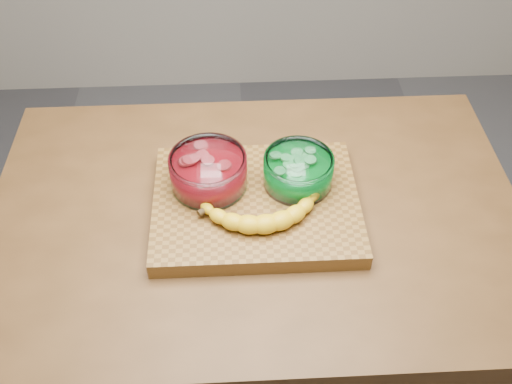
{
  "coord_description": "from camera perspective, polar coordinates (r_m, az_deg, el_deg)",
  "views": [
    {
      "loc": [
        -0.04,
        -0.85,
        1.85
      ],
      "look_at": [
        0.0,
        0.0,
        0.96
      ],
      "focal_mm": 40.0,
      "sensor_mm": 36.0,
      "label": 1
    }
  ],
  "objects": [
    {
      "name": "counter",
      "position": [
        1.64,
        0.0,
        -12.4
      ],
      "size": [
        1.2,
        0.8,
        0.9
      ],
      "primitive_type": "cube",
      "color": "#523418",
      "rests_on": "ground"
    },
    {
      "name": "bowl_red",
      "position": [
        1.25,
        -4.77,
        2.02
      ],
      "size": [
        0.17,
        0.17,
        0.08
      ],
      "color": "white",
      "rests_on": "cutting_board"
    },
    {
      "name": "bowl_green",
      "position": [
        1.26,
        4.24,
        2.12
      ],
      "size": [
        0.15,
        0.15,
        0.07
      ],
      "color": "white",
      "rests_on": "cutting_board"
    },
    {
      "name": "banana",
      "position": [
        1.2,
        0.5,
        -1.88
      ],
      "size": [
        0.29,
        0.14,
        0.04
      ],
      "primitive_type": null,
      "color": "gold",
      "rests_on": "cutting_board"
    },
    {
      "name": "cutting_board",
      "position": [
        1.26,
        0.0,
        -1.25
      ],
      "size": [
        0.45,
        0.35,
        0.04
      ],
      "primitive_type": "cube",
      "color": "brown",
      "rests_on": "counter"
    }
  ]
}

